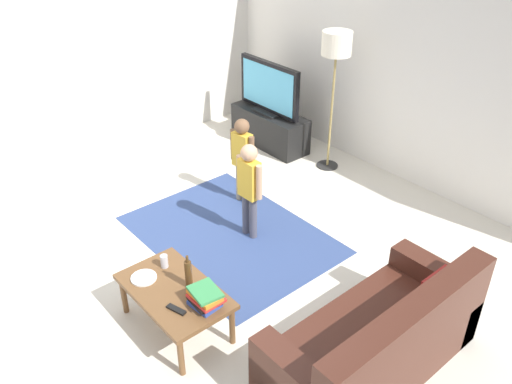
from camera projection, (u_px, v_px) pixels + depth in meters
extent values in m
plane|color=beige|center=(210.00, 268.00, 5.26)|extent=(7.80, 7.80, 0.00)
cube|color=silver|center=(412.00, 72.00, 6.23)|extent=(6.00, 0.12, 2.70)
cube|color=silver|center=(60.00, 63.00, 6.51)|extent=(0.12, 6.00, 2.70)
cube|color=#33477A|center=(231.00, 234.00, 5.75)|extent=(2.20, 1.60, 0.01)
cube|color=black|center=(270.00, 128.00, 7.51)|extent=(1.20, 0.44, 0.50)
cube|color=black|center=(267.00, 139.00, 7.56)|extent=(1.10, 0.32, 0.03)
cube|color=black|center=(269.00, 111.00, 7.36)|extent=(0.44, 0.28, 0.03)
cube|color=black|center=(269.00, 87.00, 7.18)|extent=(1.10, 0.07, 0.68)
cube|color=#59B2D8|center=(267.00, 87.00, 7.16)|extent=(1.00, 0.01, 0.58)
cube|color=#472319|center=(370.00, 347.00, 4.13)|extent=(0.80, 1.80, 0.42)
cube|color=#472319|center=(407.00, 350.00, 3.82)|extent=(0.20, 1.80, 0.86)
cube|color=#472319|center=(432.00, 292.00, 4.52)|extent=(0.80, 0.20, 0.60)
cube|color=#B22823|center=(435.00, 291.00, 4.15)|extent=(0.10, 0.32, 0.32)
cylinder|color=#262626|center=(327.00, 165.00, 7.08)|extent=(0.28, 0.28, 0.02)
cylinder|color=#99844C|center=(331.00, 113.00, 6.69)|extent=(0.03, 0.03, 1.50)
cylinder|color=silver|center=(337.00, 43.00, 6.23)|extent=(0.36, 0.36, 0.28)
cylinder|color=gray|center=(239.00, 182.00, 6.25)|extent=(0.08, 0.08, 0.47)
cylinder|color=gray|center=(246.00, 185.00, 6.19)|extent=(0.08, 0.08, 0.47)
cube|color=gold|center=(242.00, 150.00, 5.99)|extent=(0.24, 0.15, 0.41)
sphere|color=brown|center=(242.00, 126.00, 5.84)|extent=(0.17, 0.17, 0.17)
cylinder|color=brown|center=(233.00, 144.00, 6.06)|extent=(0.06, 0.06, 0.37)
cylinder|color=brown|center=(252.00, 152.00, 5.90)|extent=(0.06, 0.06, 0.37)
cylinder|color=#4C4C59|center=(246.00, 213.00, 5.66)|extent=(0.08, 0.08, 0.49)
cylinder|color=#4C4C59|center=(253.00, 218.00, 5.59)|extent=(0.08, 0.08, 0.49)
cube|color=gold|center=(249.00, 179.00, 5.39)|extent=(0.23, 0.13, 0.42)
sphere|color=tan|center=(249.00, 153.00, 5.24)|extent=(0.17, 0.17, 0.17)
cylinder|color=tan|center=(240.00, 172.00, 5.48)|extent=(0.06, 0.06, 0.38)
cylinder|color=tan|center=(259.00, 182.00, 5.29)|extent=(0.06, 0.06, 0.38)
cube|color=brown|center=(174.00, 291.00, 4.39)|extent=(1.00, 0.60, 0.04)
cylinder|color=brown|center=(124.00, 295.00, 4.65)|extent=(0.05, 0.05, 0.38)
cylinder|color=brown|center=(181.00, 357.00, 4.07)|extent=(0.05, 0.05, 0.38)
cylinder|color=brown|center=(172.00, 271.00, 4.93)|extent=(0.05, 0.05, 0.38)
cylinder|color=brown|center=(232.00, 326.00, 4.35)|extent=(0.05, 0.05, 0.38)
cube|color=#334CA5|center=(205.00, 304.00, 4.21)|extent=(0.25, 0.21, 0.03)
cube|color=black|center=(204.00, 300.00, 4.20)|extent=(0.25, 0.21, 0.03)
cube|color=red|center=(206.00, 298.00, 4.19)|extent=(0.27, 0.22, 0.03)
cube|color=orange|center=(205.00, 295.00, 4.17)|extent=(0.27, 0.17, 0.04)
cube|color=#388C4C|center=(205.00, 292.00, 4.16)|extent=(0.28, 0.24, 0.02)
cylinder|color=#4C3319|center=(188.00, 274.00, 4.35)|extent=(0.06, 0.06, 0.26)
cylinder|color=#4C3319|center=(187.00, 259.00, 4.27)|extent=(0.02, 0.02, 0.06)
cube|color=black|center=(176.00, 309.00, 4.17)|extent=(0.18, 0.09, 0.02)
cylinder|color=silver|center=(164.00, 261.00, 4.60)|extent=(0.07, 0.07, 0.12)
cylinder|color=white|center=(144.00, 278.00, 4.49)|extent=(0.22, 0.22, 0.02)
cube|color=silver|center=(145.00, 278.00, 4.47)|extent=(0.15, 0.05, 0.01)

